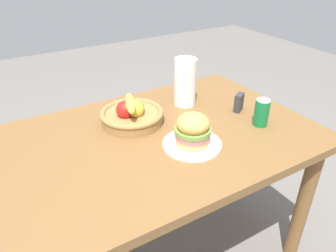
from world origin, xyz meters
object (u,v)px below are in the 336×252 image
(sandwich, at_px, (193,129))
(fruit_basket, at_px, (132,114))
(paper_towel_roll, at_px, (185,82))
(napkin_holder, at_px, (239,102))
(soda_can, at_px, (262,113))
(plate, at_px, (192,144))

(sandwich, bearing_deg, fruit_basket, 113.88)
(sandwich, xyz_separation_m, paper_towel_roll, (0.18, 0.34, 0.04))
(fruit_basket, bearing_deg, napkin_holder, -17.36)
(soda_can, xyz_separation_m, paper_towel_roll, (-0.18, 0.36, 0.06))
(plate, xyz_separation_m, soda_can, (0.36, -0.02, 0.06))
(fruit_basket, height_order, napkin_holder, fruit_basket)
(sandwich, distance_m, napkin_holder, 0.40)
(soda_can, bearing_deg, paper_towel_roll, 116.55)
(paper_towel_roll, bearing_deg, plate, -118.61)
(napkin_holder, bearing_deg, plate, 171.70)
(fruit_basket, relative_size, napkin_holder, 3.22)
(sandwich, bearing_deg, plate, 0.00)
(paper_towel_roll, bearing_deg, fruit_basket, -172.44)
(plate, height_order, soda_can, soda_can)
(soda_can, relative_size, napkin_holder, 1.40)
(sandwich, distance_m, fruit_basket, 0.33)
(plate, distance_m, sandwich, 0.07)
(sandwich, bearing_deg, paper_towel_roll, 61.39)
(plate, relative_size, fruit_basket, 0.84)
(sandwich, distance_m, soda_can, 0.36)
(paper_towel_roll, xyz_separation_m, napkin_holder, (0.19, -0.20, -0.07))
(fruit_basket, relative_size, paper_towel_roll, 1.21)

